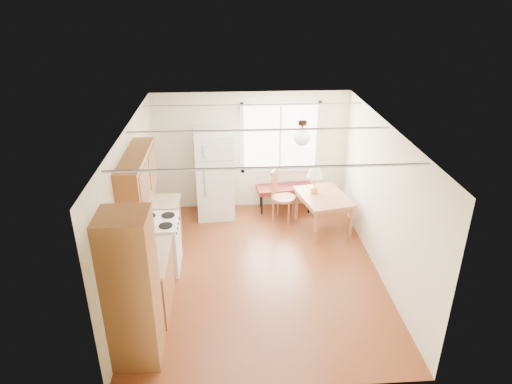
{
  "coord_description": "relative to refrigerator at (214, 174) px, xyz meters",
  "views": [
    {
      "loc": [
        -0.47,
        -6.48,
        4.5
      ],
      "look_at": [
        -0.01,
        0.69,
        1.15
      ],
      "focal_mm": 32.0,
      "sensor_mm": 36.0,
      "label": 1
    }
  ],
  "objects": [
    {
      "name": "coffee_maker",
      "position": [
        -0.95,
        -3.44,
        0.12
      ],
      "size": [
        0.21,
        0.25,
        0.33
      ],
      "rotation": [
        0.0,
        0.0,
        -0.24
      ],
      "color": "black",
      "rests_on": "kitchen_run"
    },
    {
      "name": "bench",
      "position": [
        1.47,
        0.1,
        -0.42
      ],
      "size": [
        1.23,
        0.59,
        0.55
      ],
      "rotation": [
        0.0,
        0.0,
        0.13
      ],
      "color": "maroon",
      "rests_on": "ground"
    },
    {
      "name": "window_unit",
      "position": [
        1.37,
        0.35,
        0.64
      ],
      "size": [
        1.64,
        0.05,
        1.51
      ],
      "color": "white",
      "rests_on": "room_shell"
    },
    {
      "name": "refrigerator",
      "position": [
        0.0,
        0.0,
        0.0
      ],
      "size": [
        0.79,
        0.8,
        1.81
      ],
      "rotation": [
        0.0,
        0.0,
        0.07
      ],
      "color": "white",
      "rests_on": "ground"
    },
    {
      "name": "pendant_light",
      "position": [
        1.47,
        -1.72,
        1.33
      ],
      "size": [
        0.26,
        0.26,
        0.4
      ],
      "color": "#2E2214",
      "rests_on": "room_shell"
    },
    {
      "name": "room_shell",
      "position": [
        0.77,
        -2.12,
        0.34
      ],
      "size": [
        4.6,
        5.6,
        2.62
      ],
      "color": "#592612",
      "rests_on": "ground"
    },
    {
      "name": "kettle",
      "position": [
        -0.98,
        -2.73,
        0.09
      ],
      "size": [
        0.13,
        0.13,
        0.24
      ],
      "color": "red",
      "rests_on": "kitchen_run"
    },
    {
      "name": "dining_table",
      "position": [
        2.12,
        -0.74,
        -0.29
      ],
      "size": [
        1.08,
        1.3,
        0.72
      ],
      "rotation": [
        0.0,
        0.0,
        0.22
      ],
      "color": "#9B5B3B",
      "rests_on": "ground"
    },
    {
      "name": "chair",
      "position": [
        1.3,
        -0.29,
        -0.28
      ],
      "size": [
        0.54,
        0.53,
        1.09
      ],
      "rotation": [
        0.0,
        0.0,
        -0.42
      ],
      "color": "#9B5B3B",
      "rests_on": "ground"
    },
    {
      "name": "table_lamp",
      "position": [
        1.95,
        -0.6,
        0.21
      ],
      "size": [
        0.31,
        0.31,
        0.54
      ],
      "rotation": [
        0.0,
        0.0,
        0.34
      ],
      "color": "gold",
      "rests_on": "dining_table"
    },
    {
      "name": "kitchen_run",
      "position": [
        -0.94,
        -2.75,
        -0.06
      ],
      "size": [
        0.65,
        3.4,
        2.2
      ],
      "color": "brown",
      "rests_on": "ground"
    }
  ]
}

